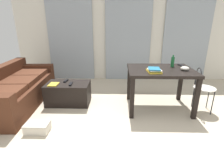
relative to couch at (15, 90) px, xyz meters
name	(u,v)px	position (x,y,z in m)	size (l,w,h in m)	color
ground_plane	(132,111)	(2.28, -0.24, -0.30)	(7.86, 7.86, 0.00)	beige
wall_back	(128,35)	(2.28, 1.80, 0.94)	(6.07, 0.10, 2.47)	silver
curtains	(128,42)	(2.28, 1.71, 0.74)	(4.32, 0.03, 2.08)	#99A3AD
couch	(15,90)	(0.00, 0.00, 0.00)	(0.96, 2.12, 0.74)	#4C2819
coffee_table	(68,93)	(1.02, 0.08, -0.09)	(0.84, 0.52, 0.42)	black
craft_table	(160,75)	(2.77, -0.09, 0.36)	(1.15, 0.88, 0.77)	black
wire_chair	(201,85)	(3.49, -0.18, 0.21)	(0.38, 0.40, 0.81)	silver
bottle_near	(173,62)	(3.02, 0.08, 0.56)	(0.06, 0.06, 0.22)	#195B2D
bowl	(185,68)	(3.16, -0.17, 0.50)	(0.14, 0.14, 0.07)	beige
book_stack	(154,70)	(2.61, -0.31, 0.50)	(0.23, 0.29, 0.07)	gold
tv_remote_on_table	(181,65)	(3.21, 0.16, 0.48)	(0.05, 0.17, 0.02)	black
tv_remote_primary	(66,81)	(0.96, 0.20, 0.13)	(0.05, 0.18, 0.02)	black
tv_remote_secondary	(71,84)	(1.10, 0.00, 0.14)	(0.05, 0.19, 0.03)	black
magazine	(54,84)	(0.78, -0.02, 0.13)	(0.17, 0.22, 0.02)	gold
shoebox	(37,127)	(0.81, -0.93, -0.23)	(0.35, 0.23, 0.14)	beige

